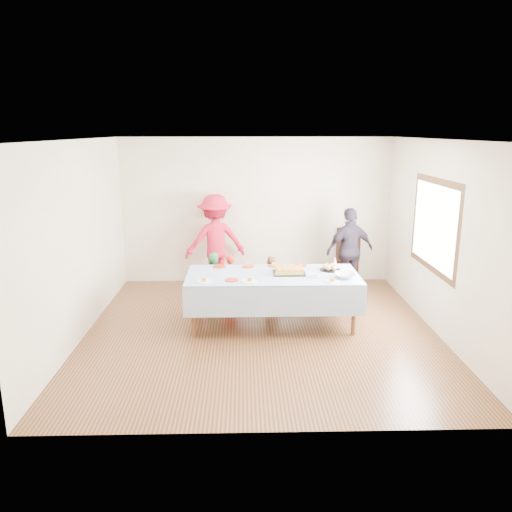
% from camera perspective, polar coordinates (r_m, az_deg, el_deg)
% --- Properties ---
extents(ground, '(5.00, 5.00, 0.00)m').
position_cam_1_polar(ground, '(7.30, 0.58, -8.53)').
color(ground, '#432413').
rests_on(ground, ground).
extents(room_walls, '(5.04, 5.04, 2.72)m').
position_cam_1_polar(room_walls, '(6.82, 1.07, 5.35)').
color(room_walls, beige).
rests_on(room_walls, ground).
extents(party_table, '(2.50, 1.10, 0.78)m').
position_cam_1_polar(party_table, '(7.29, 1.92, -2.52)').
color(party_table, '#522E1C').
rests_on(party_table, ground).
extents(birthday_cake, '(0.47, 0.36, 0.08)m').
position_cam_1_polar(birthday_cake, '(7.32, 3.81, -1.70)').
color(birthday_cake, black).
rests_on(birthday_cake, party_table).
extents(rolls_tray, '(0.30, 0.30, 0.09)m').
position_cam_1_polar(rolls_tray, '(7.55, 8.47, -1.34)').
color(rolls_tray, black).
rests_on(rolls_tray, party_table).
extents(punch_bowl, '(0.29, 0.29, 0.07)m').
position_cam_1_polar(punch_bowl, '(7.20, 10.15, -2.20)').
color(punch_bowl, silver).
rests_on(punch_bowl, party_table).
extents(party_hat, '(0.09, 0.09, 0.15)m').
position_cam_1_polar(party_hat, '(7.81, 8.97, -0.55)').
color(party_hat, silver).
rests_on(party_hat, party_table).
extents(fork_pile, '(0.24, 0.18, 0.07)m').
position_cam_1_polar(fork_pile, '(7.15, 6.69, -2.20)').
color(fork_pile, white).
rests_on(fork_pile, party_table).
extents(plate_red_far_a, '(0.20, 0.20, 0.01)m').
position_cam_1_polar(plate_red_far_a, '(7.66, -4.22, -1.23)').
color(plate_red_far_a, red).
rests_on(plate_red_far_a, party_table).
extents(plate_red_far_b, '(0.19, 0.19, 0.01)m').
position_cam_1_polar(plate_red_far_b, '(7.66, -0.89, -1.20)').
color(plate_red_far_b, red).
rests_on(plate_red_far_b, party_table).
extents(plate_red_far_c, '(0.18, 0.18, 0.01)m').
position_cam_1_polar(plate_red_far_c, '(7.69, 2.03, -1.14)').
color(plate_red_far_c, red).
rests_on(plate_red_far_c, party_table).
extents(plate_red_far_d, '(0.18, 0.18, 0.01)m').
position_cam_1_polar(plate_red_far_d, '(7.74, 5.16, -1.09)').
color(plate_red_far_d, red).
rests_on(plate_red_far_d, party_table).
extents(plate_red_near, '(0.19, 0.19, 0.01)m').
position_cam_1_polar(plate_red_near, '(6.98, -2.79, -2.77)').
color(plate_red_near, red).
rests_on(plate_red_near, party_table).
extents(plate_white_left, '(0.21, 0.21, 0.01)m').
position_cam_1_polar(plate_white_left, '(6.94, -5.96, -2.91)').
color(plate_white_left, white).
rests_on(plate_white_left, party_table).
extents(plate_white_mid, '(0.23, 0.23, 0.01)m').
position_cam_1_polar(plate_white_mid, '(6.91, -0.74, -2.92)').
color(plate_white_mid, white).
rests_on(plate_white_mid, party_table).
extents(plate_white_right, '(0.20, 0.20, 0.01)m').
position_cam_1_polar(plate_white_right, '(6.99, 8.71, -2.89)').
color(plate_white_right, white).
rests_on(plate_white_right, party_table).
extents(dining_chair, '(0.56, 0.56, 1.04)m').
position_cam_1_polar(dining_chair, '(9.49, 10.41, 0.30)').
color(dining_chair, black).
rests_on(dining_chair, ground).
extents(toddler_left, '(0.35, 0.29, 0.82)m').
position_cam_1_polar(toddler_left, '(8.36, -3.05, -2.58)').
color(toddler_left, red).
rests_on(toddler_left, ground).
extents(toddler_mid, '(0.39, 0.27, 0.76)m').
position_cam_1_polar(toddler_mid, '(8.77, -4.81, -2.01)').
color(toddler_mid, '#287844').
rests_on(toddler_mid, ground).
extents(toddler_right, '(0.46, 0.39, 0.81)m').
position_cam_1_polar(toddler_right, '(8.30, 1.68, -2.72)').
color(toddler_right, tan).
rests_on(toddler_right, ground).
extents(adult_left, '(1.21, 0.85, 1.70)m').
position_cam_1_polar(adult_left, '(9.15, -4.67, 1.74)').
color(adult_left, red).
rests_on(adult_left, ground).
extents(adult_right, '(0.96, 0.62, 1.52)m').
position_cam_1_polar(adult_right, '(8.94, 10.67, 0.64)').
color(adult_right, '#302736').
rests_on(adult_right, ground).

